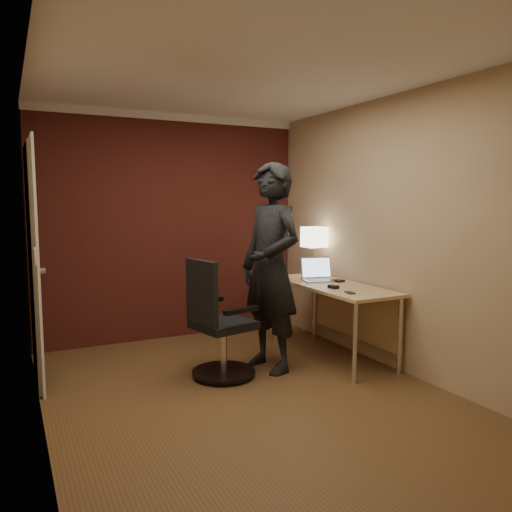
{
  "coord_description": "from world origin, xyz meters",
  "views": [
    {
      "loc": [
        -1.67,
        -3.47,
        1.55
      ],
      "look_at": [
        0.35,
        0.55,
        1.05
      ],
      "focal_mm": 35.0,
      "sensor_mm": 36.0,
      "label": 1
    }
  ],
  "objects_px": {
    "mouse": "(333,287)",
    "office_chair": "(217,327)",
    "desk": "(338,296)",
    "desk_lamp": "(314,238)",
    "laptop": "(318,274)",
    "wallet": "(338,281)",
    "person": "(271,267)",
    "phone": "(350,293)"
  },
  "relations": [
    {
      "from": "mouse",
      "to": "office_chair",
      "type": "relative_size",
      "value": 0.1
    },
    {
      "from": "office_chair",
      "to": "desk",
      "type": "bearing_deg",
      "value": 2.59
    },
    {
      "from": "desk_lamp",
      "to": "laptop",
      "type": "distance_m",
      "value": 0.47
    },
    {
      "from": "mouse",
      "to": "wallet",
      "type": "xyz_separation_m",
      "value": [
        0.27,
        0.29,
        -0.01
      ]
    },
    {
      "from": "wallet",
      "to": "office_chair",
      "type": "distance_m",
      "value": 1.43
    },
    {
      "from": "wallet",
      "to": "office_chair",
      "type": "height_order",
      "value": "office_chair"
    },
    {
      "from": "desk",
      "to": "person",
      "type": "relative_size",
      "value": 0.79
    },
    {
      "from": "mouse",
      "to": "phone",
      "type": "relative_size",
      "value": 0.87
    },
    {
      "from": "desk_lamp",
      "to": "laptop",
      "type": "bearing_deg",
      "value": -115.74
    },
    {
      "from": "desk",
      "to": "wallet",
      "type": "height_order",
      "value": "wallet"
    },
    {
      "from": "desk",
      "to": "laptop",
      "type": "relative_size",
      "value": 3.92
    },
    {
      "from": "laptop",
      "to": "mouse",
      "type": "height_order",
      "value": "laptop"
    },
    {
      "from": "desk",
      "to": "phone",
      "type": "distance_m",
      "value": 0.53
    },
    {
      "from": "desk",
      "to": "wallet",
      "type": "distance_m",
      "value": 0.18
    },
    {
      "from": "laptop",
      "to": "person",
      "type": "bearing_deg",
      "value": -155.65
    },
    {
      "from": "desk",
      "to": "desk_lamp",
      "type": "height_order",
      "value": "desk_lamp"
    },
    {
      "from": "desk_lamp",
      "to": "laptop",
      "type": "relative_size",
      "value": 1.4
    },
    {
      "from": "desk",
      "to": "phone",
      "type": "xyz_separation_m",
      "value": [
        -0.21,
        -0.46,
        0.13
      ]
    },
    {
      "from": "desk_lamp",
      "to": "person",
      "type": "bearing_deg",
      "value": -144.93
    },
    {
      "from": "mouse",
      "to": "desk",
      "type": "bearing_deg",
      "value": 38.54
    },
    {
      "from": "phone",
      "to": "wallet",
      "type": "height_order",
      "value": "wallet"
    },
    {
      "from": "office_chair",
      "to": "phone",
      "type": "bearing_deg",
      "value": -19.91
    },
    {
      "from": "desk",
      "to": "laptop",
      "type": "distance_m",
      "value": 0.35
    },
    {
      "from": "desk",
      "to": "person",
      "type": "distance_m",
      "value": 0.86
    },
    {
      "from": "wallet",
      "to": "laptop",
      "type": "bearing_deg",
      "value": 123.63
    },
    {
      "from": "laptop",
      "to": "wallet",
      "type": "bearing_deg",
      "value": -56.37
    },
    {
      "from": "laptop",
      "to": "office_chair",
      "type": "xyz_separation_m",
      "value": [
        -1.27,
        -0.35,
        -0.34
      ]
    },
    {
      "from": "office_chair",
      "to": "person",
      "type": "relative_size",
      "value": 0.54
    },
    {
      "from": "wallet",
      "to": "person",
      "type": "distance_m",
      "value": 0.89
    },
    {
      "from": "mouse",
      "to": "desk_lamp",
      "type": "bearing_deg",
      "value": 64.11
    },
    {
      "from": "desk_lamp",
      "to": "person",
      "type": "height_order",
      "value": "person"
    },
    {
      "from": "desk_lamp",
      "to": "wallet",
      "type": "bearing_deg",
      "value": -91.16
    },
    {
      "from": "office_chair",
      "to": "desk_lamp",
      "type": "bearing_deg",
      "value": 23.95
    },
    {
      "from": "laptop",
      "to": "phone",
      "type": "xyz_separation_m",
      "value": [
        -0.16,
        -0.75,
        -0.06
      ]
    },
    {
      "from": "desk_lamp",
      "to": "office_chair",
      "type": "distance_m",
      "value": 1.68
    },
    {
      "from": "desk",
      "to": "person",
      "type": "bearing_deg",
      "value": -176.69
    },
    {
      "from": "desk_lamp",
      "to": "phone",
      "type": "bearing_deg",
      "value": -105.72
    },
    {
      "from": "desk",
      "to": "person",
      "type": "xyz_separation_m",
      "value": [
        -0.79,
        -0.05,
        0.34
      ]
    },
    {
      "from": "laptop",
      "to": "person",
      "type": "relative_size",
      "value": 0.2
    },
    {
      "from": "desk",
      "to": "laptop",
      "type": "xyz_separation_m",
      "value": [
        -0.06,
        0.29,
        0.19
      ]
    },
    {
      "from": "laptop",
      "to": "person",
      "type": "distance_m",
      "value": 0.82
    },
    {
      "from": "desk",
      "to": "mouse",
      "type": "relative_size",
      "value": 15.0
    }
  ]
}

